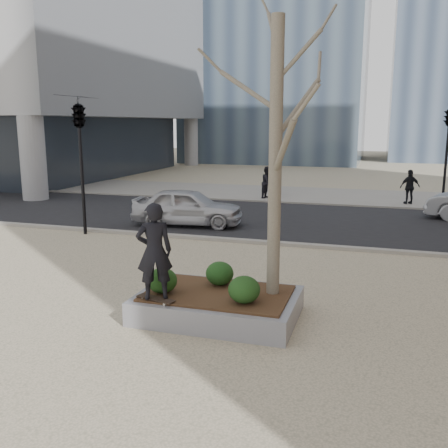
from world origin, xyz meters
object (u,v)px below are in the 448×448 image
(planter, at_px, (218,305))
(skateboarder, at_px, (154,251))
(skateboard, at_px, (156,300))
(police_car, at_px, (188,207))

(planter, height_order, skateboarder, skateboarder)
(skateboarder, bearing_deg, skateboard, 180.00)
(planter, relative_size, skateboard, 3.85)
(skateboarder, bearing_deg, planter, -171.33)
(skateboarder, height_order, police_car, skateboarder)
(planter, bearing_deg, skateboard, -142.66)
(planter, xyz_separation_m, skateboarder, (-0.96, -0.73, 1.18))
(planter, height_order, police_car, police_car)
(skateboarder, distance_m, police_car, 9.09)
(skateboard, xyz_separation_m, police_car, (-2.75, 8.63, 0.21))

